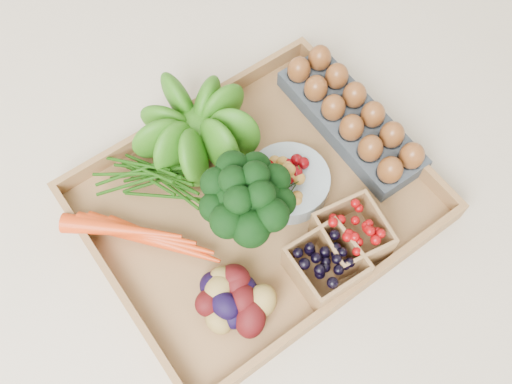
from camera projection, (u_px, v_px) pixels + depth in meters
ground at (256, 207)px, 1.00m from camera, size 4.00×4.00×0.00m
tray at (256, 205)px, 0.99m from camera, size 0.55×0.45×0.01m
carrots at (137, 233)px, 0.93m from camera, size 0.22×0.16×0.05m
lettuce at (196, 124)px, 0.97m from camera, size 0.14×0.14×0.14m
broccoli at (248, 211)px, 0.91m from camera, size 0.16×0.16×0.12m
cherry_bowl at (288, 183)px, 0.98m from camera, size 0.14×0.14×0.04m
egg_carton at (350, 121)px, 1.04m from camera, size 0.11×0.31×0.04m
potatoes at (231, 293)px, 0.87m from camera, size 0.13×0.13×0.08m
punnet_blackberry at (326, 265)px, 0.90m from camera, size 0.11×0.11×0.07m
punnet_raspberry at (352, 235)px, 0.92m from camera, size 0.12×0.12×0.07m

